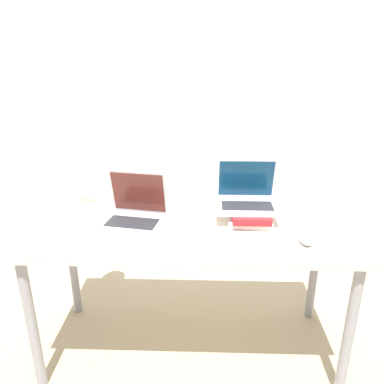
{
  "coord_description": "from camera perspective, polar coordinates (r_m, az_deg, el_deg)",
  "views": [
    {
      "loc": [
        0.06,
        -1.35,
        1.59
      ],
      "look_at": [
        0.01,
        0.35,
        0.95
      ],
      "focal_mm": 35.0,
      "sensor_mm": 36.0,
      "label": 1
    }
  ],
  "objects": [
    {
      "name": "book_stack",
      "position": [
        1.95,
        8.78,
        -3.41
      ],
      "size": [
        0.23,
        0.29,
        0.07
      ],
      "color": "white",
      "rests_on": "desk"
    },
    {
      "name": "wall_back",
      "position": [
        2.92,
        0.66,
        16.05
      ],
      "size": [
        8.0,
        0.05,
        2.7
      ],
      "color": "silver",
      "rests_on": "ground_plane"
    },
    {
      "name": "mouse",
      "position": [
        1.79,
        16.96,
        -6.92
      ],
      "size": [
        0.06,
        0.1,
        0.04
      ],
      "color": "#B2B2B7",
      "rests_on": "desk"
    },
    {
      "name": "wireless_keyboard",
      "position": [
        1.7,
        9.5,
        -8.14
      ],
      "size": [
        0.3,
        0.13,
        0.01
      ],
      "color": "white",
      "rests_on": "desk"
    },
    {
      "name": "desk",
      "position": [
        1.92,
        -0.22,
        -7.37
      ],
      "size": [
        1.61,
        0.7,
        0.77
      ],
      "color": "beige",
      "rests_on": "ground_plane"
    },
    {
      "name": "laptop_left",
      "position": [
        1.93,
        -8.7,
        -3.09
      ],
      "size": [
        0.35,
        0.3,
        0.26
      ],
      "color": "#B2B2B7",
      "rests_on": "desk"
    },
    {
      "name": "desk_lamp",
      "position": [
        2.03,
        -17.79,
        7.81
      ],
      "size": [
        0.23,
        0.2,
        0.55
      ],
      "color": "white",
      "rests_on": "desk"
    },
    {
      "name": "laptop_on_books",
      "position": [
        1.95,
        8.32,
        -0.73
      ],
      "size": [
        0.32,
        0.24,
        0.24
      ],
      "color": "silver",
      "rests_on": "book_stack"
    }
  ]
}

